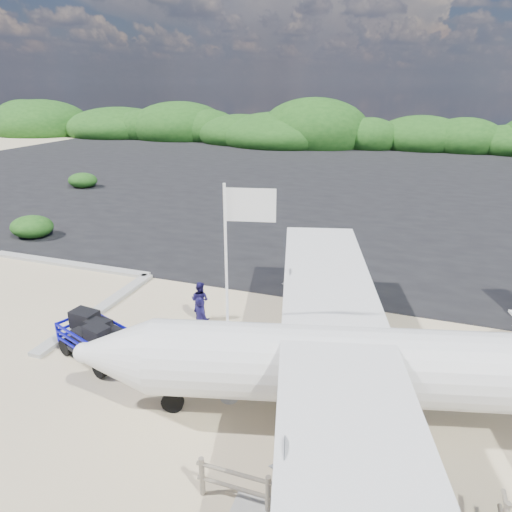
{
  "coord_description": "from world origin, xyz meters",
  "views": [
    {
      "loc": [
        6.54,
        -11.71,
        8.48
      ],
      "look_at": [
        0.86,
        4.83,
        1.78
      ],
      "focal_mm": 32.0,
      "sensor_mm": 36.0,
      "label": 1
    }
  ],
  "objects_px": {
    "signboard": "(331,480)",
    "crew_a": "(201,319)",
    "crew_b": "(200,301)",
    "flagpole": "(230,399)",
    "aircraft_large": "(456,219)",
    "baggage_cart": "(99,358)",
    "aircraft_small": "(296,165)"
  },
  "relations": [
    {
      "from": "crew_a",
      "to": "aircraft_small",
      "type": "height_order",
      "value": "crew_a"
    },
    {
      "from": "crew_a",
      "to": "signboard",
      "type": "bearing_deg",
      "value": 159.93
    },
    {
      "from": "signboard",
      "to": "baggage_cart",
      "type": "bearing_deg",
      "value": 155.24
    },
    {
      "from": "signboard",
      "to": "crew_a",
      "type": "height_order",
      "value": "crew_a"
    },
    {
      "from": "baggage_cart",
      "to": "crew_b",
      "type": "xyz_separation_m",
      "value": [
        2.03,
        3.51,
        0.76
      ]
    },
    {
      "from": "signboard",
      "to": "crew_a",
      "type": "distance_m",
      "value": 7.04
    },
    {
      "from": "signboard",
      "to": "aircraft_large",
      "type": "distance_m",
      "value": 24.1
    },
    {
      "from": "flagpole",
      "to": "crew_b",
      "type": "distance_m",
      "value": 4.97
    },
    {
      "from": "signboard",
      "to": "crew_b",
      "type": "bearing_deg",
      "value": 127.56
    },
    {
      "from": "flagpole",
      "to": "aircraft_small",
      "type": "height_order",
      "value": "flagpole"
    },
    {
      "from": "crew_b",
      "to": "flagpole",
      "type": "bearing_deg",
      "value": 130.78
    },
    {
      "from": "signboard",
      "to": "crew_a",
      "type": "xyz_separation_m",
      "value": [
        -5.36,
        4.49,
        0.84
      ]
    },
    {
      "from": "crew_a",
      "to": "aircraft_large",
      "type": "xyz_separation_m",
      "value": [
        9.4,
        19.27,
        -0.84
      ]
    },
    {
      "from": "signboard",
      "to": "aircraft_large",
      "type": "height_order",
      "value": "aircraft_large"
    },
    {
      "from": "baggage_cart",
      "to": "crew_b",
      "type": "bearing_deg",
      "value": 80.15
    },
    {
      "from": "flagpole",
      "to": "baggage_cart",
      "type": "bearing_deg",
      "value": 173.96
    },
    {
      "from": "baggage_cart",
      "to": "crew_b",
      "type": "height_order",
      "value": "crew_b"
    },
    {
      "from": "aircraft_large",
      "to": "aircraft_small",
      "type": "relative_size",
      "value": 2.83
    },
    {
      "from": "crew_b",
      "to": "aircraft_small",
      "type": "distance_m",
      "value": 35.23
    },
    {
      "from": "aircraft_small",
      "to": "crew_b",
      "type": "bearing_deg",
      "value": 77.46
    },
    {
      "from": "baggage_cart",
      "to": "aircraft_small",
      "type": "xyz_separation_m",
      "value": [
        -3.13,
        38.36,
        0.0
      ]
    },
    {
      "from": "flagpole",
      "to": "crew_a",
      "type": "bearing_deg",
      "value": 129.14
    },
    {
      "from": "flagpole",
      "to": "signboard",
      "type": "xyz_separation_m",
      "value": [
        3.26,
        -1.91,
        0.0
      ]
    },
    {
      "from": "flagpole",
      "to": "crew_b",
      "type": "height_order",
      "value": "flagpole"
    },
    {
      "from": "signboard",
      "to": "aircraft_large",
      "type": "relative_size",
      "value": 0.08
    },
    {
      "from": "baggage_cart",
      "to": "crew_a",
      "type": "relative_size",
      "value": 1.62
    },
    {
      "from": "signboard",
      "to": "aircraft_small",
      "type": "height_order",
      "value": "aircraft_small"
    },
    {
      "from": "crew_a",
      "to": "aircraft_small",
      "type": "bearing_deg",
      "value": -60.92
    },
    {
      "from": "signboard",
      "to": "aircraft_large",
      "type": "bearing_deg",
      "value": 72.24
    },
    {
      "from": "flagpole",
      "to": "crew_b",
      "type": "bearing_deg",
      "value": 124.98
    },
    {
      "from": "crew_a",
      "to": "aircraft_large",
      "type": "height_order",
      "value": "aircraft_large"
    },
    {
      "from": "aircraft_large",
      "to": "signboard",
      "type": "bearing_deg",
      "value": 66.08
    }
  ]
}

